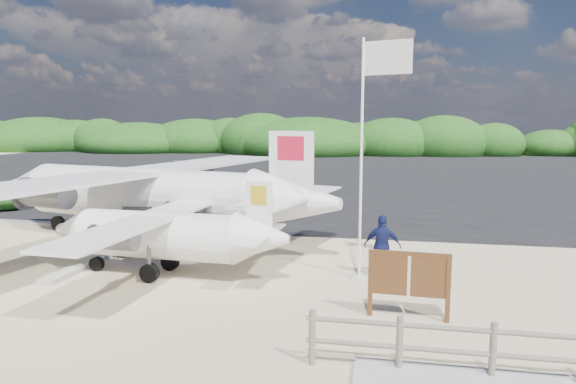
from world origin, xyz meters
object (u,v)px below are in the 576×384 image
Objects in this scene: crew_b at (249,214)px; aircraft_small at (219,169)px; crew_c at (382,246)px; aircraft_large at (511,190)px; baggage_cart at (157,253)px; flagpole at (359,278)px; signboard at (408,319)px; crew_a at (186,225)px.

crew_b is 28.04m from aircraft_small.
aircraft_large is (7.78, 20.17, -0.86)m from crew_c.
crew_c is at bearing 119.56° from aircraft_small.
baggage_cart is 0.41× the size of flagpole.
signboard is (7.80, -4.17, 0.00)m from baggage_cart.
aircraft_large is at bearing 43.63° from baggage_cart.
baggage_cart is at bearing 108.22° from aircraft_small.
baggage_cart is 1.53× the size of crew_c.
aircraft_large reaches higher than crew_c.
crew_a reaches higher than aircraft_small.
crew_c is (4.97, -4.28, 0.03)m from crew_b.
crew_a is at bearing 69.56° from crew_b.
flagpole is 6.43m from crew_a.
flagpole reaches higher than crew_c.
crew_c is 33.95m from aircraft_small.
crew_c reaches higher than signboard.
aircraft_large is at bearing 67.73° from flagpole.
aircraft_large is at bearing -114.08° from crew_b.
flagpole reaches higher than aircraft_small.
baggage_cart is 0.16× the size of aircraft_large.
flagpole reaches higher than crew_b.
aircraft_large is (14.99, 19.01, 0.00)m from baggage_cart.
aircraft_large reaches higher than aircraft_small.
aircraft_large reaches higher than baggage_cart.
signboard reaches higher than baggage_cart.
crew_b is (-4.36, 4.59, 0.83)m from flagpole.
crew_c reaches higher than baggage_cart.
crew_c is (0.61, 0.31, 0.86)m from flagpole.
aircraft_large is at bearing -107.40° from crew_c.
flagpole reaches higher than aircraft_large.
signboard is 0.11× the size of aircraft_large.
crew_a reaches higher than baggage_cart.
aircraft_large is at bearing -152.86° from crew_a.
crew_a is at bearing 64.89° from aircraft_large.
aircraft_small is (-22.70, 10.32, 0.00)m from aircraft_large.
baggage_cart is 7.35m from crew_c.
signboard is 0.26× the size of aircraft_small.
signboard is at bearing -36.28° from baggage_cart.
crew_c is 21.64m from aircraft_large.
crew_a is at bearing 148.24° from signboard.
aircraft_small is (-8.38, 28.44, -0.79)m from crew_a.
flagpole reaches higher than signboard.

